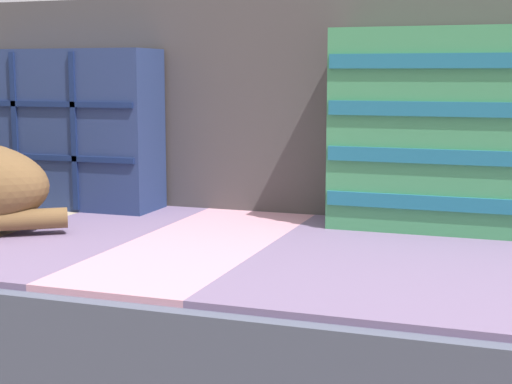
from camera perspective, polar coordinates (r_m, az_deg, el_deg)
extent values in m
cube|color=#4C5166|center=(1.42, 1.30, -7.99)|extent=(2.03, 0.83, 0.20)
cube|color=slate|center=(1.53, -12.04, -2.90)|extent=(0.24, 0.74, 0.01)
cube|color=#C6899E|center=(1.42, -3.59, -3.61)|extent=(0.24, 0.74, 0.01)
cube|color=slate|center=(1.35, 6.04, -4.32)|extent=(0.24, 0.74, 0.01)
cube|color=slate|center=(1.32, 16.46, -4.95)|extent=(0.24, 0.74, 0.01)
cube|color=#474242|center=(1.70, 5.01, 6.38)|extent=(2.03, 0.14, 0.46)
cube|color=navy|center=(1.80, -13.95, 4.49)|extent=(0.45, 0.13, 0.35)
cube|color=navy|center=(1.75, -15.10, 2.44)|extent=(0.43, 0.01, 0.01)
cube|color=navy|center=(1.79, -17.13, 4.33)|extent=(0.01, 0.01, 0.33)
cube|color=navy|center=(1.74, -15.25, 6.20)|extent=(0.43, 0.01, 0.01)
cube|color=navy|center=(1.71, -13.12, 4.30)|extent=(0.01, 0.01, 0.33)
cube|color=#3D8956|center=(1.51, 14.34, 4.34)|extent=(0.47, 0.13, 0.38)
cube|color=#1E667F|center=(1.46, 13.92, -0.85)|extent=(0.46, 0.01, 0.03)
cube|color=#1E667F|center=(1.45, 14.05, 2.48)|extent=(0.46, 0.01, 0.03)
cube|color=#1E667F|center=(1.44, 14.17, 5.85)|extent=(0.46, 0.01, 0.03)
cube|color=#1E667F|center=(1.44, 14.30, 9.24)|extent=(0.46, 0.01, 0.03)
cylinder|color=brown|center=(1.50, -16.94, -1.95)|extent=(0.17, 0.13, 0.04)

